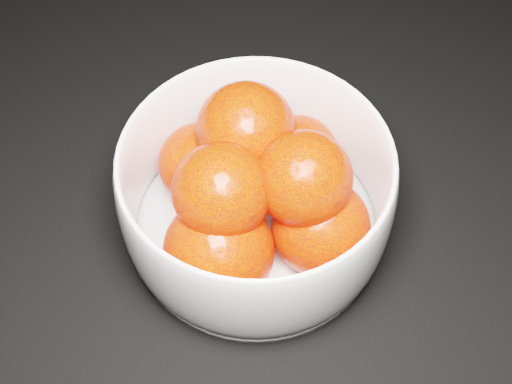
# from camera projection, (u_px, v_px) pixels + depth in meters

# --- Properties ---
(bowl) EXTENTS (0.21, 0.21, 0.10)m
(bowl) POSITION_uv_depth(u_px,v_px,m) (256.00, 196.00, 0.54)
(bowl) COLOR white
(bowl) RESTS_ON ground
(orange_pile) EXTENTS (0.17, 0.17, 0.12)m
(orange_pile) POSITION_uv_depth(u_px,v_px,m) (257.00, 191.00, 0.52)
(orange_pile) COLOR #F82204
(orange_pile) RESTS_ON bowl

